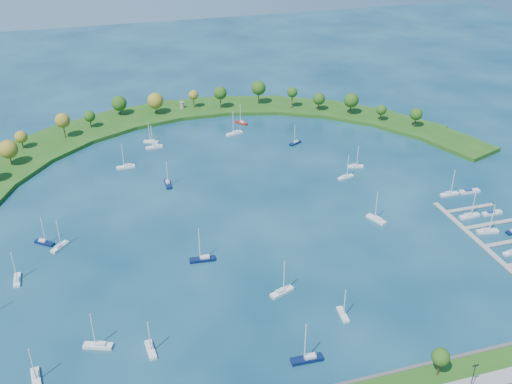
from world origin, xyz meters
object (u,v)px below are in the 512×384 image
object	(u,v)px
moored_boat_15	(203,258)
docked_boat_11	(469,191)
moored_boat_7	(126,166)
docked_boat_9	(492,213)
moored_boat_20	(241,122)
moored_boat_3	(154,146)
moored_boat_9	(235,133)
docked_boat_10	(449,193)
harbor_tower	(182,105)
moored_boat_11	(98,345)
docked_boat_8	(470,215)
moored_boat_16	(150,349)
moored_boat_18	(295,142)
moored_boat_19	(376,219)
moored_boat_5	(355,166)
moored_boat_2	(282,291)
moored_boat_10	(36,377)
moored_boat_1	(343,313)
docked_boat_6	(487,231)
moored_boat_8	(17,279)
moored_boat_13	(151,141)
dock_system	(512,253)
moored_boat_0	(44,242)
moored_boat_21	(307,358)
moored_boat_14	(60,246)
moored_boat_12	(168,183)
moored_boat_17	(346,176)

from	to	relation	value
moored_boat_15	docked_boat_11	size ratio (longest dim) A/B	1.50
moored_boat_7	docked_boat_9	bearing A→B (deg)	145.90
moored_boat_15	moored_boat_20	bearing A→B (deg)	-106.67
docked_boat_11	moored_boat_3	bearing A→B (deg)	148.35
moored_boat_9	docked_boat_10	size ratio (longest dim) A/B	1.11
harbor_tower	docked_boat_9	xyz separation A→B (m)	(102.76, -152.55, -3.36)
moored_boat_11	moored_boat_20	bearing A→B (deg)	-98.60
docked_boat_8	moored_boat_9	bearing A→B (deg)	120.10
moored_boat_16	docked_boat_11	bearing A→B (deg)	106.56
moored_boat_18	moored_boat_19	size ratio (longest dim) A/B	0.82
moored_boat_5	moored_boat_9	xyz separation A→B (m)	(-45.72, 54.66, 0.07)
moored_boat_2	moored_boat_10	world-z (taller)	moored_boat_2
moored_boat_5	moored_boat_16	distance (m)	145.92
moored_boat_1	moored_boat_5	world-z (taller)	moored_boat_5
moored_boat_5	docked_boat_6	xyz separation A→B (m)	(25.58, -67.63, 0.04)
moored_boat_2	moored_boat_10	size ratio (longest dim) A/B	1.06
moored_boat_8	moored_boat_11	size ratio (longest dim) A/B	0.90
moored_boat_5	moored_boat_1	bearing A→B (deg)	-105.22
moored_boat_13	harbor_tower	bearing A→B (deg)	-96.56
moored_boat_1	moored_boat_5	distance (m)	108.37
moored_boat_13	moored_boat_16	world-z (taller)	moored_boat_16
dock_system	moored_boat_20	distance (m)	163.80
moored_boat_0	moored_boat_2	distance (m)	94.98
moored_boat_0	moored_boat_16	world-z (taller)	moored_boat_0
moored_boat_3	moored_boat_21	world-z (taller)	moored_boat_21
moored_boat_1	docked_boat_10	distance (m)	97.59
moored_boat_0	moored_boat_5	distance (m)	144.89
moored_boat_8	moored_boat_14	xyz separation A→B (m)	(14.38, 17.00, 0.01)
moored_boat_15	moored_boat_11	bearing A→B (deg)	46.06
dock_system	moored_boat_18	bearing A→B (deg)	110.67
moored_boat_5	moored_boat_15	world-z (taller)	moored_boat_15
dock_system	moored_boat_3	size ratio (longest dim) A/B	6.44
moored_boat_12	docked_boat_10	bearing A→B (deg)	69.88
moored_boat_0	moored_boat_1	world-z (taller)	moored_boat_0
moored_boat_9	moored_boat_8	bearing A→B (deg)	28.22
harbor_tower	moored_boat_18	distance (m)	79.12
moored_boat_2	moored_boat_15	size ratio (longest dim) A/B	0.93
moored_boat_16	docked_boat_8	xyz separation A→B (m)	(136.65, 39.00, 0.03)
moored_boat_8	moored_boat_11	distance (m)	48.21
moored_boat_5	docked_boat_9	xyz separation A→B (m)	(36.04, -56.14, -0.24)
moored_boat_14	moored_boat_17	xyz separation A→B (m)	(127.78, 21.47, -0.01)
dock_system	moored_boat_15	world-z (taller)	moored_boat_15
moored_boat_1	moored_boat_20	distance (m)	165.02
moored_boat_2	moored_boat_21	bearing A→B (deg)	-116.00
moored_boat_21	moored_boat_2	bearing A→B (deg)	-92.73
moored_boat_2	moored_boat_14	bearing A→B (deg)	124.65
moored_boat_7	moored_boat_17	distance (m)	104.78
moored_boat_10	moored_boat_18	bearing A→B (deg)	129.31
moored_boat_2	moored_boat_13	bearing A→B (deg)	79.83
moored_boat_2	docked_boat_8	xyz separation A→B (m)	(90.25, 24.61, -0.00)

